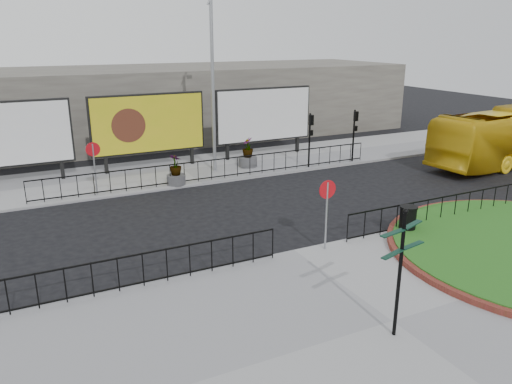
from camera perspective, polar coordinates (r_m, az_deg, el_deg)
ground at (r=17.38m, az=4.36°, el=-6.96°), size 90.00×90.00×0.00m
pavement_near at (r=13.82m, az=15.30°, el=-14.24°), size 30.00×10.00×0.12m
pavement_far at (r=27.75m, az=-8.35°, el=2.46°), size 44.00×6.00×0.12m
railing_near_left at (r=14.92m, az=-15.47°, el=-9.07°), size 10.00×0.10×1.10m
railing_near_right at (r=20.83m, az=20.43°, el=-1.86°), size 9.00×0.10×1.10m
railing_far at (r=25.47m, az=-4.35°, el=2.65°), size 18.00×0.10×1.10m
speed_sign_far at (r=23.76m, az=-18.07°, el=3.83°), size 0.64×0.07×2.47m
speed_sign_near at (r=16.89m, az=8.11°, el=-0.86°), size 0.64×0.07×2.47m
billboard_left at (r=26.91m, az=-26.81°, el=5.83°), size 6.20×0.31×4.10m
billboard_mid at (r=27.73m, az=-12.19°, el=7.61°), size 6.20×0.31×4.10m
billboard_right at (r=30.19m, az=0.89°, el=8.78°), size 6.20×0.31×4.10m
lamp_post at (r=26.49m, az=-4.95°, el=12.35°), size 0.74×0.18×9.23m
signal_pole_a at (r=27.66m, az=6.22°, el=6.82°), size 0.22×0.26×3.00m
signal_pole_b at (r=29.37m, az=11.21°, el=7.22°), size 0.22×0.26×3.00m
building_backdrop at (r=36.77m, az=-13.53°, el=9.73°), size 40.00×10.00×5.00m
fingerpost_sign at (r=12.32m, az=16.21°, el=-7.58°), size 1.54×0.61×3.30m
litter_bin at (r=19.27m, az=16.95°, el=-3.08°), size 0.65×0.65×1.07m
bus at (r=32.39m, az=27.23°, el=5.69°), size 11.81×3.74×3.24m
planter_b at (r=24.84m, az=-9.15°, el=2.19°), size 0.92×0.92×1.52m
planter_c at (r=27.94m, az=-0.95°, el=4.15°), size 1.05×1.05×1.64m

